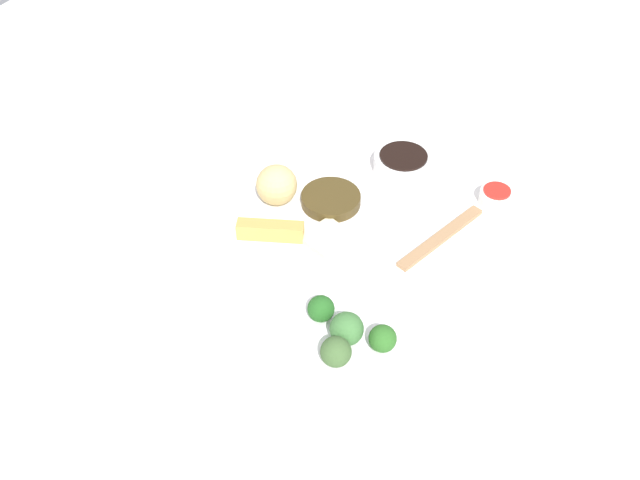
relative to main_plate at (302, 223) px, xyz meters
The scene contains 16 objects.
tabletop 0.06m from the main_plate, 135.97° to the left, with size 2.20×2.20×0.02m, color white.
main_plate is the anchor object (origin of this frame).
rice_scoop 0.08m from the main_plate, 112.39° to the right, with size 0.07×0.07×0.07m, color tan.
spring_roll 0.07m from the main_plate, 22.39° to the right, with size 0.11×0.02×0.03m, color gold.
crab_rangoon_wonton 0.07m from the main_plate, 67.61° to the left, with size 0.07×0.07×0.01m, color beige.
stir_fry_heap 0.07m from the main_plate, 157.61° to the left, with size 0.10×0.10×0.02m, color #423316.
broccoli_plate 0.27m from the main_plate, 41.70° to the left, with size 0.24×0.24×0.01m, color white.
broccoli_floret_0 0.22m from the main_plate, 35.72° to the left, with size 0.04×0.04×0.04m, color #225A1F.
broccoli_floret_1 0.27m from the main_plate, 42.15° to the left, with size 0.05×0.05×0.05m, color #3C6E36.
broccoli_floret_2 0.30m from the main_plate, 37.28° to the left, with size 0.04×0.04×0.04m, color #3C5B2E.
broccoli_floret_3 0.30m from the main_plate, 50.92° to the left, with size 0.04×0.04×0.04m, color #2A6121.
soy_sauce_bowl 0.24m from the main_plate, 156.54° to the left, with size 0.11×0.11×0.03m, color white.
soy_sauce_bowl_liquid 0.24m from the main_plate, 156.54° to the left, with size 0.09×0.09×0.00m, color black.
sauce_ramekin_sweet_and_sour 0.35m from the main_plate, 127.52° to the left, with size 0.06×0.06×0.03m, color white.
sauce_ramekin_sweet_and_sour_liquid 0.35m from the main_plate, 127.52° to the left, with size 0.05×0.05×0.00m, color red.
chopsticks_pair 0.24m from the main_plate, 109.76° to the left, with size 0.20×0.02×0.01m, color #9F764F.
Camera 1 is at (0.86, 0.42, 0.88)m, focal length 41.91 mm.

